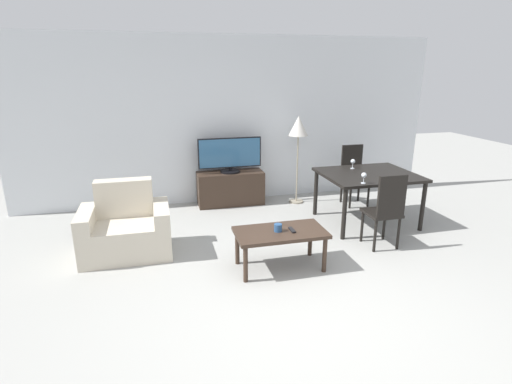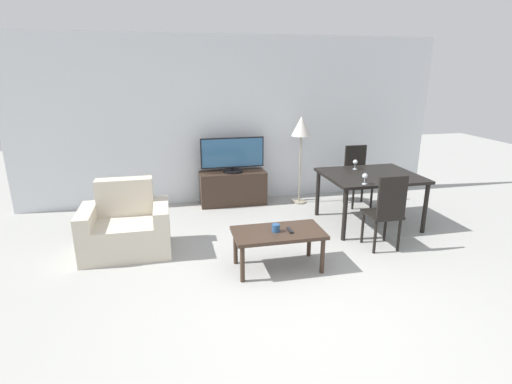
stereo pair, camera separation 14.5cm
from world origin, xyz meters
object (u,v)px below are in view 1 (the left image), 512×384
object	(u,v)px
tv	(230,155)
dining_table	(368,179)
wine_glass_center	(364,176)
dining_chair_far	(354,172)
wine_glass_left	(353,162)
tv_stand	(230,188)
coffee_table	(280,235)
floor_lamp	(298,130)
dining_chair_near	(386,208)
remote_primary	(292,230)
armchair	(126,230)
cup_white_near	(278,228)

from	to	relation	value
tv	dining_table	xyz separation A→B (m)	(1.77, -1.31, -0.17)
tv	wine_glass_center	xyz separation A→B (m)	(1.44, -1.76, 0.01)
dining_chair_far	wine_glass_left	size ratio (longest dim) A/B	6.68
tv_stand	coffee_table	distance (m)	2.36
floor_lamp	wine_glass_left	world-z (taller)	floor_lamp
tv_stand	floor_lamp	size ratio (longest dim) A/B	0.75
tv_stand	wine_glass_center	distance (m)	2.34
dining_chair_near	remote_primary	bearing A→B (deg)	-170.70
coffee_table	remote_primary	xyz separation A→B (m)	(0.13, -0.03, 0.07)
armchair	dining_table	xyz separation A→B (m)	(3.35, 0.21, 0.36)
tv	wine_glass_center	world-z (taller)	tv
dining_table	dining_chair_far	world-z (taller)	dining_chair_far
tv	cup_white_near	distance (m)	2.38
tv	wine_glass_left	xyz separation A→B (m)	(1.68, -0.99, 0.01)
tv_stand	wine_glass_left	bearing A→B (deg)	-30.68
coffee_table	dining_table	distance (m)	1.97
cup_white_near	wine_glass_left	bearing A→B (deg)	40.65
cup_white_near	wine_glass_center	distance (m)	1.51
tv_stand	coffee_table	xyz separation A→B (m)	(0.12, -2.35, 0.12)
dining_chair_far	tv	bearing A→B (deg)	167.40
tv	dining_chair_far	size ratio (longest dim) A/B	1.06
dining_chair_near	cup_white_near	world-z (taller)	dining_chair_near
armchair	tv	world-z (taller)	tv
floor_lamp	remote_primary	distance (m)	2.48
dining_chair_far	remote_primary	xyz separation A→B (m)	(-1.75, -1.93, -0.07)
coffee_table	cup_white_near	bearing A→B (deg)	-167.66
remote_primary	armchair	bearing A→B (deg)	154.66
dining_chair_far	floor_lamp	xyz separation A→B (m)	(-0.90, 0.27, 0.70)
armchair	tv_stand	world-z (taller)	armchair
floor_lamp	wine_glass_left	xyz separation A→B (m)	(0.58, -0.81, -0.38)
coffee_table	floor_lamp	size ratio (longest dim) A/B	0.69
armchair	coffee_table	bearing A→B (deg)	-26.15
dining_table	wine_glass_left	distance (m)	0.37
armchair	cup_white_near	world-z (taller)	armchair
floor_lamp	wine_glass_center	xyz separation A→B (m)	(0.34, -1.58, -0.38)
dining_chair_near	floor_lamp	bearing A→B (deg)	102.52
armchair	dining_table	size ratio (longest dim) A/B	0.80
remote_primary	wine_glass_left	size ratio (longest dim) A/B	1.03
dining_chair_near	wine_glass_center	bearing A→B (deg)	104.43
armchair	cup_white_near	bearing A→B (deg)	-26.70
tv	wine_glass_center	size ratio (longest dim) A/B	7.06
dining_chair_near	wine_glass_center	distance (m)	0.52
tv	wine_glass_center	distance (m)	2.27
armchair	wine_glass_center	bearing A→B (deg)	-4.66
remote_primary	cup_white_near	world-z (taller)	cup_white_near
wine_glass_left	tv_stand	bearing A→B (deg)	149.32
coffee_table	cup_white_near	xyz separation A→B (m)	(-0.03, -0.01, 0.10)
coffee_table	dining_table	xyz separation A→B (m)	(1.65, 1.04, 0.27)
remote_primary	wine_glass_left	distance (m)	2.03
remote_primary	cup_white_near	size ratio (longest dim) A/B	1.70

